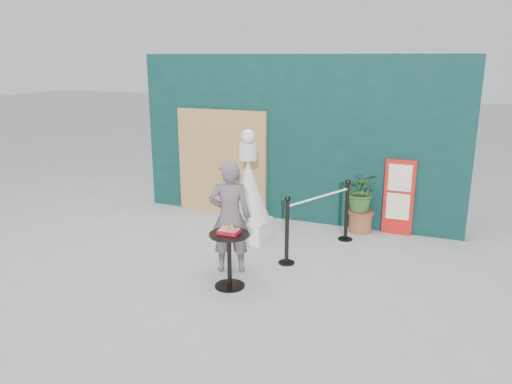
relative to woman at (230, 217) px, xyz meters
name	(u,v)px	position (x,y,z in m)	size (l,w,h in m)	color
ground	(223,286)	(0.12, -0.52, -0.80)	(60.00, 60.00, 0.00)	#ADAAA5
back_wall	(296,139)	(0.12, 2.63, 0.70)	(6.00, 0.30, 3.00)	#092A27
bamboo_fence	(222,162)	(-1.28, 2.42, 0.20)	(1.80, 0.08, 2.00)	tan
woman	(230,217)	(0.00, 0.00, 0.00)	(0.59, 0.38, 1.61)	#685962
menu_board	(399,198)	(2.02, 2.43, -0.15)	(0.50, 0.07, 1.30)	red
statue	(248,195)	(-0.25, 1.27, -0.05)	(0.72, 0.72, 1.85)	white
cafe_table	(229,252)	(0.21, -0.48, -0.31)	(0.52, 0.52, 0.75)	black
food_basket	(229,231)	(0.21, -0.48, -0.02)	(0.26, 0.19, 0.11)	#AF1228
planter	(362,197)	(1.42, 2.31, -0.17)	(0.64, 0.56, 1.09)	#995F32
stanchion_barrier	(319,221)	(0.97, 1.18, -0.31)	(0.84, 1.54, 1.03)	black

